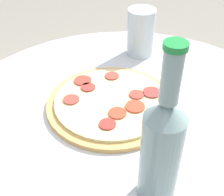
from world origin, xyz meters
TOP-DOWN VIEW (x-y plane):
  - table at (0.00, 0.00)m, footprint 0.81×0.81m
  - pizza at (0.00, 0.05)m, footprint 0.28×0.28m
  - beer_bottle at (-0.10, -0.16)m, footprint 0.06×0.06m
  - drinking_glass at (0.22, 0.17)m, footprint 0.07×0.07m

SIDE VIEW (x-z plane):
  - table at x=0.00m, z-range 0.19..0.94m
  - pizza at x=0.00m, z-range 0.75..0.77m
  - drinking_glass at x=0.22m, z-range 0.75..0.88m
  - beer_bottle at x=-0.10m, z-range 0.72..0.99m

